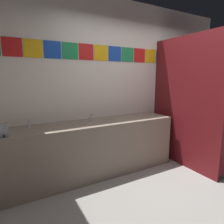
% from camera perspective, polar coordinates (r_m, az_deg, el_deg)
% --- Properties ---
extents(ground_plane, '(9.67, 9.67, 0.00)m').
position_cam_1_polar(ground_plane, '(2.85, 22.33, -22.84)').
color(ground_plane, gray).
extents(wall_back, '(4.39, 0.09, 2.81)m').
position_cam_1_polar(wall_back, '(3.55, 4.12, 8.41)').
color(wall_back, silver).
rests_on(wall_back, ground_plane).
extents(vanity_counter, '(2.68, 0.58, 0.84)m').
position_cam_1_polar(vanity_counter, '(3.08, -5.58, -10.52)').
color(vanity_counter, gray).
rests_on(vanity_counter, ground_plane).
extents(faucet_left, '(0.04, 0.10, 0.14)m').
position_cam_1_polar(faucet_left, '(2.82, -23.46, -3.45)').
color(faucet_left, silver).
rests_on(faucet_left, vanity_counter).
extents(faucet_center, '(0.04, 0.10, 0.14)m').
position_cam_1_polar(faucet_center, '(3.02, -6.41, -1.74)').
color(faucet_center, silver).
rests_on(faucet_center, vanity_counter).
extents(faucet_right, '(0.04, 0.10, 0.14)m').
position_cam_1_polar(faucet_right, '(3.46, 7.38, -0.24)').
color(faucet_right, silver).
rests_on(faucet_right, vanity_counter).
extents(soap_dispenser, '(0.09, 0.09, 0.16)m').
position_cam_1_polar(soap_dispenser, '(2.55, -29.46, -4.72)').
color(soap_dispenser, gray).
rests_on(soap_dispenser, vanity_counter).
extents(stall_divider, '(0.92, 1.42, 2.19)m').
position_cam_1_polar(stall_divider, '(3.44, 25.57, 2.13)').
color(stall_divider, maroon).
rests_on(stall_divider, ground_plane).
extents(toilet, '(0.39, 0.49, 0.74)m').
position_cam_1_polar(toilet, '(4.14, 21.59, -7.57)').
color(toilet, white).
rests_on(toilet, ground_plane).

